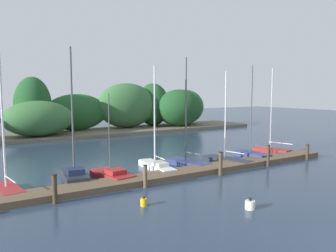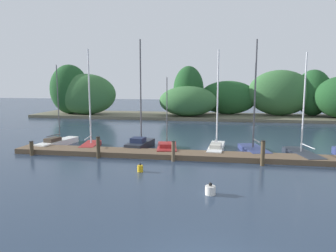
{
  "view_description": "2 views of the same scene",
  "coord_description": "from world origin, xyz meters",
  "px_view_note": "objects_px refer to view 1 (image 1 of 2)",
  "views": [
    {
      "loc": [
        -11.28,
        -4.45,
        5.54
      ],
      "look_at": [
        0.94,
        15.21,
        3.08
      ],
      "focal_mm": 35.2,
      "sensor_mm": 36.0,
      "label": 1
    },
    {
      "loc": [
        0.33,
        -7.66,
        5.12
      ],
      "look_at": [
        -3.68,
        16.15,
        1.68
      ],
      "focal_mm": 33.78,
      "sensor_mm": 36.0,
      "label": 2
    }
  ],
  "objects_px": {
    "mooring_piling_3": "(221,164)",
    "sailboat_6": "(226,159)",
    "sailboat_5": "(187,160)",
    "sailboat_7": "(251,154)",
    "channel_buoy_0": "(144,202)",
    "sailboat_4": "(156,164)",
    "sailboat_2": "(75,174)",
    "sailboat_3": "(111,174)",
    "sailboat_8": "(271,150)",
    "mooring_piling_2": "(145,176)",
    "channel_buoy_1": "(250,205)",
    "mooring_piling_1": "(55,189)",
    "mooring_piling_5": "(307,152)",
    "mooring_piling_4": "(268,156)",
    "sailboat_1": "(6,186)"
  },
  "relations": [
    {
      "from": "mooring_piling_3",
      "to": "sailboat_6",
      "type": "bearing_deg",
      "value": 43.26
    },
    {
      "from": "sailboat_5",
      "to": "sailboat_7",
      "type": "relative_size",
      "value": 1.04
    },
    {
      "from": "mooring_piling_3",
      "to": "channel_buoy_0",
      "type": "bearing_deg",
      "value": -160.29
    },
    {
      "from": "mooring_piling_3",
      "to": "sailboat_4",
      "type": "bearing_deg",
      "value": 128.27
    },
    {
      "from": "sailboat_7",
      "to": "channel_buoy_0",
      "type": "bearing_deg",
      "value": 113.16
    },
    {
      "from": "sailboat_2",
      "to": "mooring_piling_3",
      "type": "distance_m",
      "value": 9.35
    },
    {
      "from": "sailboat_3",
      "to": "sailboat_8",
      "type": "relative_size",
      "value": 0.72
    },
    {
      "from": "mooring_piling_2",
      "to": "channel_buoy_1",
      "type": "distance_m",
      "value": 6.25
    },
    {
      "from": "mooring_piling_1",
      "to": "channel_buoy_1",
      "type": "height_order",
      "value": "mooring_piling_1"
    },
    {
      "from": "mooring_piling_1",
      "to": "sailboat_6",
      "type": "bearing_deg",
      "value": 11.02
    },
    {
      "from": "mooring_piling_1",
      "to": "mooring_piling_3",
      "type": "distance_m",
      "value": 10.59
    },
    {
      "from": "sailboat_3",
      "to": "sailboat_8",
      "type": "height_order",
      "value": "sailboat_8"
    },
    {
      "from": "mooring_piling_3",
      "to": "channel_buoy_1",
      "type": "xyz_separation_m",
      "value": [
        -2.96,
        -5.53,
        -0.58
      ]
    },
    {
      "from": "sailboat_3",
      "to": "channel_buoy_1",
      "type": "bearing_deg",
      "value": -167.29
    },
    {
      "from": "sailboat_7",
      "to": "sailboat_8",
      "type": "relative_size",
      "value": 1.02
    },
    {
      "from": "sailboat_7",
      "to": "mooring_piling_5",
      "type": "bearing_deg",
      "value": -131.01
    },
    {
      "from": "sailboat_5",
      "to": "sailboat_7",
      "type": "distance_m",
      "value": 6.17
    },
    {
      "from": "sailboat_6",
      "to": "mooring_piling_1",
      "type": "distance_m",
      "value": 13.77
    },
    {
      "from": "sailboat_6",
      "to": "channel_buoy_0",
      "type": "xyz_separation_m",
      "value": [
        -9.95,
        -5.26,
        -0.1
      ]
    },
    {
      "from": "mooring_piling_4",
      "to": "mooring_piling_1",
      "type": "bearing_deg",
      "value": -179.93
    },
    {
      "from": "sailboat_4",
      "to": "sailboat_2",
      "type": "bearing_deg",
      "value": 93.07
    },
    {
      "from": "mooring_piling_3",
      "to": "mooring_piling_1",
      "type": "bearing_deg",
      "value": 179.38
    },
    {
      "from": "sailboat_4",
      "to": "channel_buoy_1",
      "type": "xyz_separation_m",
      "value": [
        -0.12,
        -9.13,
        -0.17
      ]
    },
    {
      "from": "mooring_piling_3",
      "to": "mooring_piling_4",
      "type": "distance_m",
      "value": 4.71
    },
    {
      "from": "sailboat_1",
      "to": "mooring_piling_1",
      "type": "relative_size",
      "value": 5.08
    },
    {
      "from": "mooring_piling_2",
      "to": "mooring_piling_3",
      "type": "xyz_separation_m",
      "value": [
        5.53,
        -0.15,
        0.12
      ]
    },
    {
      "from": "sailboat_6",
      "to": "mooring_piling_4",
      "type": "xyz_separation_m",
      "value": [
        1.79,
        -2.61,
        0.51
      ]
    },
    {
      "from": "sailboat_3",
      "to": "mooring_piling_3",
      "type": "bearing_deg",
      "value": -124.62
    },
    {
      "from": "sailboat_2",
      "to": "sailboat_7",
      "type": "bearing_deg",
      "value": -84.7
    },
    {
      "from": "sailboat_6",
      "to": "channel_buoy_0",
      "type": "bearing_deg",
      "value": 104.57
    },
    {
      "from": "mooring_piling_3",
      "to": "mooring_piling_5",
      "type": "relative_size",
      "value": 1.26
    },
    {
      "from": "sailboat_6",
      "to": "sailboat_8",
      "type": "bearing_deg",
      "value": -95.17
    },
    {
      "from": "sailboat_3",
      "to": "mooring_piling_5",
      "type": "bearing_deg",
      "value": -109.9
    },
    {
      "from": "sailboat_1",
      "to": "channel_buoy_1",
      "type": "distance_m",
      "value": 12.88
    },
    {
      "from": "sailboat_1",
      "to": "sailboat_4",
      "type": "relative_size",
      "value": 1.03
    },
    {
      "from": "sailboat_4",
      "to": "mooring_piling_3",
      "type": "distance_m",
      "value": 4.6
    },
    {
      "from": "sailboat_3",
      "to": "sailboat_2",
      "type": "bearing_deg",
      "value": 64.68
    },
    {
      "from": "sailboat_1",
      "to": "channel_buoy_1",
      "type": "xyz_separation_m",
      "value": [
        9.48,
        -8.73,
        -0.21
      ]
    },
    {
      "from": "sailboat_1",
      "to": "mooring_piling_1",
      "type": "height_order",
      "value": "sailboat_1"
    },
    {
      "from": "sailboat_8",
      "to": "mooring_piling_2",
      "type": "xyz_separation_m",
      "value": [
        -14.57,
        -3.47,
        0.37
      ]
    },
    {
      "from": "mooring_piling_5",
      "to": "sailboat_5",
      "type": "bearing_deg",
      "value": 159.71
    },
    {
      "from": "sailboat_8",
      "to": "mooring_piling_1",
      "type": "bearing_deg",
      "value": 86.07
    },
    {
      "from": "mooring_piling_3",
      "to": "channel_buoy_1",
      "type": "distance_m",
      "value": 6.3
    },
    {
      "from": "channel_buoy_1",
      "to": "sailboat_4",
      "type": "bearing_deg",
      "value": 89.24
    },
    {
      "from": "sailboat_5",
      "to": "sailboat_8",
      "type": "relative_size",
      "value": 1.07
    },
    {
      "from": "sailboat_2",
      "to": "sailboat_7",
      "type": "height_order",
      "value": "sailboat_2"
    },
    {
      "from": "mooring_piling_1",
      "to": "sailboat_7",
      "type": "bearing_deg",
      "value": 9.97
    },
    {
      "from": "sailboat_1",
      "to": "channel_buoy_0",
      "type": "distance_m",
      "value": 7.87
    },
    {
      "from": "sailboat_5",
      "to": "mooring_piling_3",
      "type": "relative_size",
      "value": 5.1
    },
    {
      "from": "sailboat_6",
      "to": "sailboat_8",
      "type": "relative_size",
      "value": 0.93
    }
  ]
}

